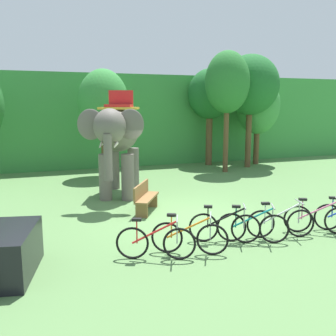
{
  "coord_description": "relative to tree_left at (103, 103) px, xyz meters",
  "views": [
    {
      "loc": [
        -4.08,
        -9.91,
        3.26
      ],
      "look_at": [
        -0.15,
        1.0,
        1.3
      ],
      "focal_mm": 40.23,
      "sensor_mm": 36.0,
      "label": 1
    }
  ],
  "objects": [
    {
      "name": "bike_teal",
      "position": [
        1.75,
        -9.61,
        -2.96
      ],
      "size": [
        1.55,
        0.85,
        0.92
      ],
      "color": "black",
      "rests_on": "ground"
    },
    {
      "name": "bike_orange",
      "position": [
        0.05,
        -9.75,
        -2.96
      ],
      "size": [
        1.54,
        0.86,
        0.92
      ],
      "color": "black",
      "rests_on": "ground"
    },
    {
      "name": "ground_plane",
      "position": [
        1.02,
        -7.1,
        -3.34
      ],
      "size": [
        80.0,
        80.0,
        0.0
      ],
      "primitive_type": "plane",
      "color": "#567F47"
    },
    {
      "name": "tree_right",
      "position": [
        5.76,
        -0.83,
        0.93
      ],
      "size": [
        2.12,
        2.12,
        5.77
      ],
      "color": "brown",
      "rests_on": "ground"
    },
    {
      "name": "bike_pink",
      "position": [
        3.68,
        -9.61,
        -2.96
      ],
      "size": [
        1.52,
        0.89,
        0.92
      ],
      "color": "black",
      "rests_on": "ground"
    },
    {
      "name": "foliage_hedge",
      "position": [
        1.02,
        5.24,
        -0.93
      ],
      "size": [
        36.0,
        6.0,
        4.82
      ],
      "primitive_type": "cube",
      "color": "#3D8E42",
      "rests_on": "ground"
    },
    {
      "name": "wooden_bench",
      "position": [
        0.07,
        -6.24,
        -2.86
      ],
      "size": [
        1.13,
        1.49,
        0.89
      ],
      "color": "brown",
      "rests_on": "ground"
    },
    {
      "name": "tree_center_left",
      "position": [
        8.54,
        0.78,
        -0.12
      ],
      "size": [
        2.35,
        2.35,
        4.81
      ],
      "color": "brown",
      "rests_on": "ground"
    },
    {
      "name": "tree_center_right",
      "position": [
        5.95,
        1.42,
        0.43
      ],
      "size": [
        2.33,
        2.33,
        5.15
      ],
      "color": "brown",
      "rests_on": "ground"
    },
    {
      "name": "bike_white",
      "position": [
        2.58,
        -9.55,
        -2.96
      ],
      "size": [
        1.65,
        0.66,
        0.92
      ],
      "color": "black",
      "rests_on": "ground"
    },
    {
      "name": "elephant",
      "position": [
        -0.23,
        -3.96,
        -1.14
      ],
      "size": [
        2.83,
        4.21,
        3.78
      ],
      "color": "#665E56",
      "rests_on": "ground"
    },
    {
      "name": "bike_red",
      "position": [
        -0.74,
        -9.78,
        -2.96
      ],
      "size": [
        1.6,
        0.76,
        0.92
      ],
      "color": "black",
      "rests_on": "ground"
    },
    {
      "name": "bike_black",
      "position": [
        1.12,
        -9.39,
        -2.96
      ],
      "size": [
        1.57,
        0.82,
        0.92
      ],
      "color": "black",
      "rests_on": "ground"
    },
    {
      "name": "tree_far_right",
      "position": [
        7.56,
        0.04,
        0.89
      ],
      "size": [
        2.93,
        2.93,
        5.78
      ],
      "color": "brown",
      "rests_on": "ground"
    },
    {
      "name": "tree_left",
      "position": [
        0.0,
        0.0,
        0.0
      ],
      "size": [
        2.24,
        2.24,
        4.83
      ],
      "color": "brown",
      "rests_on": "ground"
    }
  ]
}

